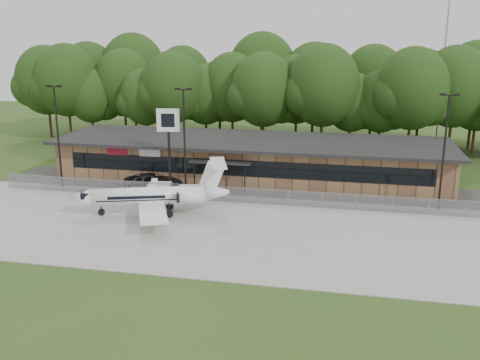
% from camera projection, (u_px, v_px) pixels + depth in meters
% --- Properties ---
extents(ground, '(160.00, 160.00, 0.00)m').
position_uv_depth(ground, '(183.00, 272.00, 34.70)').
color(ground, '#2D4E1C').
rests_on(ground, ground).
extents(apron, '(64.00, 18.00, 0.08)m').
position_uv_depth(apron, '(214.00, 229.00, 42.24)').
color(apron, '#9E9B93').
rests_on(apron, ground).
extents(parking_lot, '(50.00, 9.00, 0.06)m').
position_uv_depth(parking_lot, '(243.00, 189.00, 53.10)').
color(parking_lot, '#383835').
rests_on(parking_lot, ground).
extents(terminal, '(41.00, 11.65, 4.30)m').
position_uv_depth(terminal, '(252.00, 158.00, 56.73)').
color(terminal, olive).
rests_on(terminal, ground).
extents(fence, '(46.00, 0.04, 1.52)m').
position_uv_depth(fence, '(233.00, 195.00, 48.65)').
color(fence, gray).
rests_on(fence, ground).
extents(treeline, '(72.00, 12.00, 15.00)m').
position_uv_depth(treeline, '(277.00, 91.00, 72.37)').
color(treeline, '#133310').
rests_on(treeline, ground).
extents(radio_mast, '(0.20, 0.20, 25.00)m').
position_uv_depth(radio_mast, '(444.00, 53.00, 72.34)').
color(radio_mast, gray).
rests_on(radio_mast, ground).
extents(light_pole_left, '(1.55, 0.30, 10.23)m').
position_uv_depth(light_pole_left, '(57.00, 129.00, 52.28)').
color(light_pole_left, black).
rests_on(light_pole_left, ground).
extents(light_pole_mid, '(1.55, 0.30, 10.23)m').
position_uv_depth(light_pole_mid, '(184.00, 134.00, 49.70)').
color(light_pole_mid, black).
rests_on(light_pole_mid, ground).
extents(light_pole_right, '(1.55, 0.30, 10.23)m').
position_uv_depth(light_pole_right, '(445.00, 144.00, 45.12)').
color(light_pole_right, black).
rests_on(light_pole_right, ground).
extents(business_jet, '(13.48, 12.08, 4.58)m').
position_uv_depth(business_jet, '(155.00, 196.00, 45.23)').
color(business_jet, white).
rests_on(business_jet, ground).
extents(suv, '(6.40, 4.66, 1.62)m').
position_uv_depth(suv, '(153.00, 182.00, 52.87)').
color(suv, '#272729').
rests_on(suv, ground).
extents(pole_sign, '(2.16, 0.60, 8.21)m').
position_uv_depth(pole_sign, '(168.00, 129.00, 50.22)').
color(pole_sign, black).
rests_on(pole_sign, ground).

